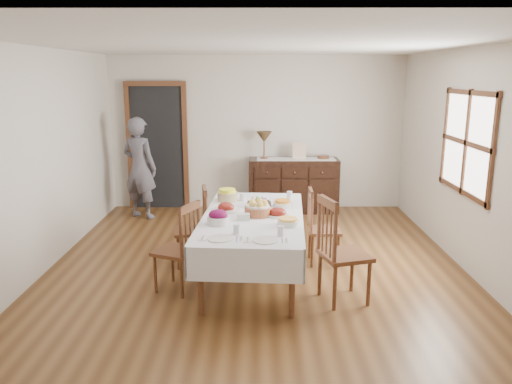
{
  "coord_description": "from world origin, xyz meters",
  "views": [
    {
      "loc": [
        0.02,
        -5.55,
        2.29
      ],
      "look_at": [
        0.0,
        0.1,
        0.95
      ],
      "focal_mm": 35.0,
      "sensor_mm": 36.0,
      "label": 1
    }
  ],
  "objects_px": {
    "chair_right_near": "(340,250)",
    "person": "(140,165)",
    "dining_table": "(253,223)",
    "chair_right_far": "(320,226)",
    "table_lamp": "(264,138)",
    "chair_left_far": "(195,226)",
    "sideboard": "(293,185)",
    "chair_left_near": "(180,247)"
  },
  "relations": [
    {
      "from": "chair_right_near",
      "to": "person",
      "type": "relative_size",
      "value": 0.63
    },
    {
      "from": "dining_table",
      "to": "chair_right_near",
      "type": "distance_m",
      "value": 1.06
    },
    {
      "from": "chair_right_far",
      "to": "person",
      "type": "height_order",
      "value": "person"
    },
    {
      "from": "chair_right_far",
      "to": "table_lamp",
      "type": "xyz_separation_m",
      "value": [
        -0.66,
        2.42,
        0.78
      ]
    },
    {
      "from": "person",
      "to": "table_lamp",
      "type": "height_order",
      "value": "person"
    },
    {
      "from": "chair_left_far",
      "to": "chair_right_far",
      "type": "bearing_deg",
      "value": 81.79
    },
    {
      "from": "dining_table",
      "to": "sideboard",
      "type": "xyz_separation_m",
      "value": [
        0.66,
        2.91,
        -0.21
      ]
    },
    {
      "from": "dining_table",
      "to": "chair_right_near",
      "type": "height_order",
      "value": "chair_right_near"
    },
    {
      "from": "dining_table",
      "to": "chair_right_far",
      "type": "bearing_deg",
      "value": 34.47
    },
    {
      "from": "chair_left_far",
      "to": "table_lamp",
      "type": "height_order",
      "value": "table_lamp"
    },
    {
      "from": "chair_left_near",
      "to": "sideboard",
      "type": "distance_m",
      "value": 3.54
    },
    {
      "from": "dining_table",
      "to": "chair_right_near",
      "type": "xyz_separation_m",
      "value": [
        0.88,
        -0.58,
        -0.1
      ]
    },
    {
      "from": "chair_left_far",
      "to": "table_lamp",
      "type": "bearing_deg",
      "value": 150.72
    },
    {
      "from": "chair_right_near",
      "to": "person",
      "type": "xyz_separation_m",
      "value": [
        -2.73,
        3.1,
        0.31
      ]
    },
    {
      "from": "chair_left_far",
      "to": "chair_right_near",
      "type": "distance_m",
      "value": 1.9
    },
    {
      "from": "dining_table",
      "to": "chair_left_near",
      "type": "distance_m",
      "value": 0.86
    },
    {
      "from": "dining_table",
      "to": "chair_left_far",
      "type": "xyz_separation_m",
      "value": [
        -0.71,
        0.45,
        -0.18
      ]
    },
    {
      "from": "chair_right_far",
      "to": "sideboard",
      "type": "relative_size",
      "value": 0.62
    },
    {
      "from": "chair_left_near",
      "to": "chair_right_far",
      "type": "bearing_deg",
      "value": 141.25
    },
    {
      "from": "chair_left_near",
      "to": "chair_left_far",
      "type": "distance_m",
      "value": 0.78
    },
    {
      "from": "dining_table",
      "to": "sideboard",
      "type": "height_order",
      "value": "sideboard"
    },
    {
      "from": "chair_left_far",
      "to": "chair_right_near",
      "type": "height_order",
      "value": "chair_right_near"
    },
    {
      "from": "chair_left_near",
      "to": "chair_left_far",
      "type": "height_order",
      "value": "chair_left_near"
    },
    {
      "from": "chair_left_near",
      "to": "person",
      "type": "relative_size",
      "value": 0.56
    },
    {
      "from": "chair_left_near",
      "to": "chair_left_far",
      "type": "xyz_separation_m",
      "value": [
        0.06,
        0.78,
        -0.01
      ]
    },
    {
      "from": "sideboard",
      "to": "person",
      "type": "relative_size",
      "value": 0.86
    },
    {
      "from": "dining_table",
      "to": "chair_left_near",
      "type": "relative_size",
      "value": 2.29
    },
    {
      "from": "chair_left_far",
      "to": "chair_right_far",
      "type": "relative_size",
      "value": 1.02
    },
    {
      "from": "chair_left_near",
      "to": "table_lamp",
      "type": "bearing_deg",
      "value": -172.05
    },
    {
      "from": "sideboard",
      "to": "person",
      "type": "bearing_deg",
      "value": -171.1
    },
    {
      "from": "sideboard",
      "to": "table_lamp",
      "type": "bearing_deg",
      "value": -179.91
    },
    {
      "from": "person",
      "to": "sideboard",
      "type": "bearing_deg",
      "value": -146.81
    },
    {
      "from": "chair_left_far",
      "to": "sideboard",
      "type": "distance_m",
      "value": 2.82
    },
    {
      "from": "chair_left_near",
      "to": "table_lamp",
      "type": "relative_size",
      "value": 2.14
    },
    {
      "from": "chair_left_near",
      "to": "person",
      "type": "bearing_deg",
      "value": -135.43
    },
    {
      "from": "chair_right_far",
      "to": "chair_right_near",
      "type": "bearing_deg",
      "value": -176.04
    },
    {
      "from": "dining_table",
      "to": "person",
      "type": "xyz_separation_m",
      "value": [
        -1.84,
        2.52,
        0.21
      ]
    },
    {
      "from": "sideboard",
      "to": "table_lamp",
      "type": "relative_size",
      "value": 3.26
    },
    {
      "from": "chair_left_near",
      "to": "chair_right_far",
      "type": "distance_m",
      "value": 1.79
    },
    {
      "from": "chair_right_near",
      "to": "dining_table",
      "type": "bearing_deg",
      "value": 40.5
    },
    {
      "from": "chair_right_near",
      "to": "chair_left_near",
      "type": "bearing_deg",
      "value": 65.28
    },
    {
      "from": "chair_left_far",
      "to": "sideboard",
      "type": "xyz_separation_m",
      "value": [
        1.37,
        2.46,
        -0.03
      ]
    }
  ]
}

